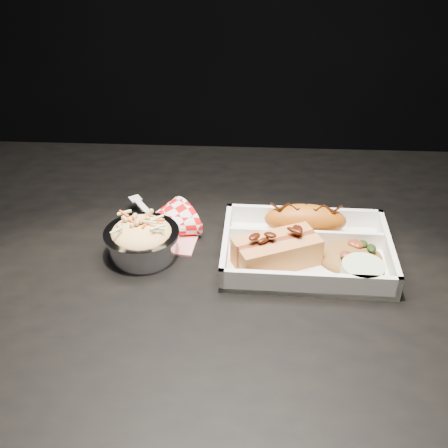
{
  "coord_description": "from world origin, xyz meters",
  "views": [
    {
      "loc": [
        0.04,
        -0.68,
        1.26
      ],
      "look_at": [
        0.01,
        0.01,
        0.81
      ],
      "focal_mm": 45.0,
      "sensor_mm": 36.0,
      "label": 1
    }
  ],
  "objects": [
    {
      "name": "dining_table",
      "position": [
        0.0,
        0.0,
        0.66
      ],
      "size": [
        1.2,
        0.8,
        0.75
      ],
      "color": "black",
      "rests_on": "ground"
    },
    {
      "name": "hotdog",
      "position": [
        0.08,
        -0.01,
        0.78
      ],
      "size": [
        0.14,
        0.1,
        0.06
      ],
      "rotation": [
        0.0,
        0.0,
        0.42
      ],
      "color": "#CA8245",
      "rests_on": "food_tray"
    },
    {
      "name": "cupcake_liner",
      "position": [
        0.2,
        -0.05,
        0.77
      ],
      "size": [
        0.06,
        0.06,
        0.03
      ],
      "primitive_type": "cylinder",
      "color": "beige",
      "rests_on": "food_tray"
    },
    {
      "name": "napkin_fork",
      "position": [
        -0.1,
        0.06,
        0.77
      ],
      "size": [
        0.15,
        0.16,
        0.1
      ],
      "rotation": [
        0.0,
        0.0,
        -0.98
      ],
      "color": "red",
      "rests_on": "dining_table"
    },
    {
      "name": "foil_coleslaw_cup",
      "position": [
        -0.12,
        0.01,
        0.78
      ],
      "size": [
        0.11,
        0.11,
        0.07
      ],
      "color": "silver",
      "rests_on": "dining_table"
    },
    {
      "name": "fried_rice_mound",
      "position": [
        0.19,
        -0.0,
        0.77
      ],
      "size": [
        0.1,
        0.08,
        0.03
      ],
      "primitive_type": "ellipsoid",
      "rotation": [
        0.0,
        0.0,
        -0.02
      ],
      "color": "#95612B",
      "rests_on": "food_tray"
    },
    {
      "name": "food_tray",
      "position": [
        0.13,
        0.01,
        0.76
      ],
      "size": [
        0.25,
        0.19,
        0.04
      ],
      "rotation": [
        0.0,
        0.0,
        -0.02
      ],
      "color": "white",
      "rests_on": "dining_table"
    },
    {
      "name": "fried_pastry",
      "position": [
        0.13,
        0.07,
        0.78
      ],
      "size": [
        0.13,
        0.05,
        0.05
      ],
      "primitive_type": "ellipsoid",
      "rotation": [
        0.0,
        0.0,
        -0.02
      ],
      "color": "#B25711",
      "rests_on": "food_tray"
    }
  ]
}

